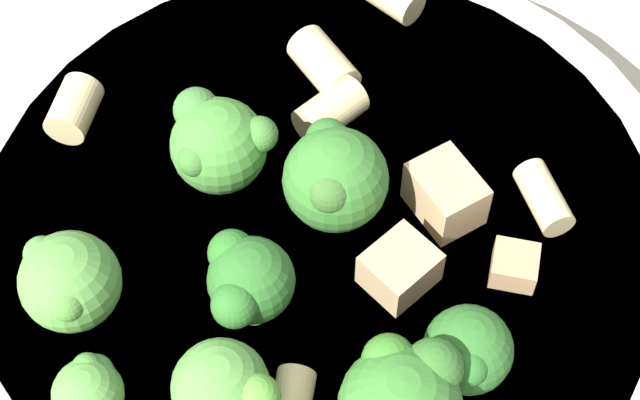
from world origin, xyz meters
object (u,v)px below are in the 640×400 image
Objects in this scene: broccoli_floret_3 at (223,392)px; chicken_chunk_2 at (400,268)px; broccoli_floret_5 at (404,398)px; chicken_chunk_1 at (446,194)px; broccoli_floret_4 at (218,143)px; rigatoni_5 at (324,64)px; broccoli_floret_7 at (336,174)px; rigatoni_1 at (74,109)px; broccoli_floret_1 at (246,281)px; pasta_bowl at (320,235)px; rigatoni_0 at (544,198)px; rigatoni_3 at (331,111)px; broccoli_floret_0 at (69,282)px; chicken_chunk_0 at (514,265)px; broccoli_floret_2 at (89,391)px; broccoli_floret_6 at (469,352)px.

chicken_chunk_2 is at bearing 55.12° from broccoli_floret_3.
chicken_chunk_1 is at bearing 89.96° from broccoli_floret_5.
broccoli_floret_4 reaches higher than rigatoni_5.
rigatoni_1 is (-0.11, 0.02, -0.02)m from broccoli_floret_7.
broccoli_floret_1 reaches higher than chicken_chunk_1.
broccoli_floret_1 is (-0.02, -0.05, 0.04)m from pasta_bowl.
rigatoni_3 reaches higher than rigatoni_0.
broccoli_floret_0 reaches higher than chicken_chunk_0.
chicken_chunk_0 is (0.15, 0.05, -0.02)m from broccoli_floret_0.
rigatoni_1 is 0.15m from chicken_chunk_2.
broccoli_floret_3 is at bearing 10.04° from broccoli_floret_2.
broccoli_floret_1 is at bearing -144.64° from rigatoni_0.
broccoli_floret_4 is 0.89× the size of broccoli_floret_5.
chicken_chunk_0 is (0.09, -0.08, -0.00)m from rigatoni_5.
broccoli_floret_6 is (0.08, -0.01, 0.00)m from broccoli_floret_1.
rigatoni_3 is at bearing 83.99° from broccoli_floret_1.
broccoli_floret_6 reaches higher than rigatoni_1.
broccoli_floret_2 is 0.81× the size of broccoli_floret_3.
broccoli_floret_1 is at bearing -108.05° from pasta_bowl.
broccoli_floret_5 is 0.16m from rigatoni_5.
rigatoni_1 is 0.18m from chicken_chunk_0.
rigatoni_3 is (-0.05, 0.12, -0.02)m from broccoli_floret_5.
chicken_chunk_1 is at bearing 4.63° from broccoli_floret_4.
chicken_chunk_2 is (-0.01, -0.03, -0.00)m from chicken_chunk_1.
broccoli_floret_2 reaches higher than rigatoni_3.
pasta_bowl is 6.48× the size of broccoli_floret_7.
broccoli_floret_7 reaches higher than broccoli_floret_6.
broccoli_floret_0 is 1.85× the size of rigatoni_1.
broccoli_floret_6 reaches higher than chicken_chunk_2.
chicken_chunk_1 is at bearing 15.41° from broccoli_floret_7.
broccoli_floret_5 is at bearing 8.05° from broccoli_floret_3.
chicken_chunk_1 is (0.04, 0.01, -0.02)m from broccoli_floret_7.
chicken_chunk_0 is (0.01, 0.05, -0.02)m from broccoli_floret_6.
chicken_chunk_1 is (0.06, 0.06, -0.01)m from broccoli_floret_1.
broccoli_floret_3 is 0.14m from rigatoni_1.
broccoli_floret_7 is (0.08, 0.06, -0.00)m from broccoli_floret_0.
broccoli_floret_2 is 1.16× the size of rigatoni_3.
rigatoni_0 is (0.02, 0.08, -0.02)m from broccoli_floret_6.
pasta_bowl is 0.12m from broccoli_floret_2.
rigatoni_1 and rigatoni_5 have the same top height.
broccoli_floret_4 is 0.08m from chicken_chunk_2.
rigatoni_5 is (-0.02, 0.06, -0.02)m from broccoli_floret_7.
broccoli_floret_7 reaches higher than chicken_chunk_2.
broccoli_floret_7 is (-0.06, 0.06, 0.00)m from broccoli_floret_6.
pasta_bowl is at bearing -78.43° from rigatoni_5.
rigatoni_1 is (-0.09, 0.11, -0.02)m from broccoli_floret_3.
broccoli_floret_5 is (0.06, 0.01, 0.01)m from broccoli_floret_3.
pasta_bowl is at bearing 59.96° from broccoli_floret_2.
rigatoni_3 is (-0.01, 0.04, 0.02)m from pasta_bowl.
broccoli_floret_5 is at bearing -60.37° from pasta_bowl.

